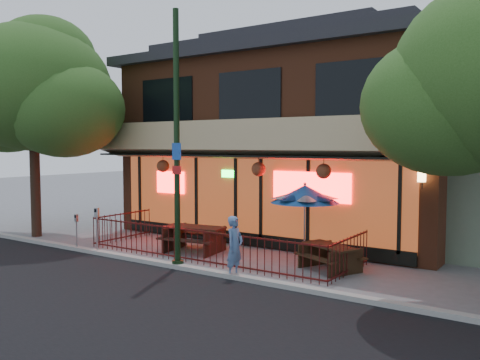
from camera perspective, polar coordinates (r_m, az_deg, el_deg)
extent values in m
plane|color=gray|center=(14.59, -5.94, -9.43)|extent=(80.00, 80.00, 0.00)
cube|color=#999993|center=(14.21, -7.26, -9.56)|extent=(80.00, 0.25, 0.12)
cube|color=brown|center=(20.23, 7.27, 3.59)|extent=(12.00, 8.00, 6.50)
cube|color=#59230F|center=(16.84, 1.01, -1.91)|extent=(11.00, 0.06, 2.60)
cube|color=#FF0C0C|center=(15.59, 7.94, -0.76)|extent=(2.60, 0.04, 0.90)
cube|color=#FF0C0C|center=(18.81, -7.82, -0.25)|extent=(1.30, 0.04, 0.80)
cube|color=tan|center=(16.35, 0.09, 4.59)|extent=(12.20, 1.33, 1.26)
cube|color=black|center=(19.03, -8.20, 8.84)|extent=(2.40, 0.06, 1.60)
cube|color=black|center=(16.82, 1.02, 9.52)|extent=(2.40, 0.06, 1.60)
cube|color=black|center=(15.17, 12.66, 10.03)|extent=(2.40, 0.06, 1.60)
cube|color=black|center=(17.01, 0.95, -6.61)|extent=(11.00, 0.12, 0.40)
cube|color=#FFC672|center=(14.33, 19.73, 0.44)|extent=(0.18, 0.18, 0.32)
cube|color=#46110F|center=(14.55, -5.46, -5.64)|extent=(8.40, 0.04, 0.04)
cube|color=#46110F|center=(14.71, -5.44, -8.83)|extent=(8.40, 0.04, 0.04)
cube|color=#46110F|center=(18.35, -13.01, -3.72)|extent=(0.04, 2.60, 0.04)
cube|color=#46110F|center=(13.52, 12.15, -6.46)|extent=(0.04, 2.60, 0.04)
cylinder|color=#46110F|center=(14.63, -5.45, -7.38)|extent=(0.02, 0.02, 1.00)
cylinder|color=black|center=(13.89, -7.11, 4.45)|extent=(0.16, 0.16, 7.00)
cylinder|color=black|center=(14.27, -6.99, -9.33)|extent=(0.32, 0.32, 0.20)
cube|color=#194CB2|center=(13.70, -7.14, 3.21)|extent=(0.30, 0.02, 0.45)
cube|color=red|center=(13.71, -7.12, 1.12)|extent=(0.30, 0.02, 0.22)
cylinder|color=#37231B|center=(20.06, -22.04, 1.36)|extent=(0.36, 0.36, 5.12)
ellipsoid|color=#29511B|center=(20.15, -22.26, 9.57)|extent=(5.60, 5.60, 4.59)
ellipsoid|color=#29511B|center=(20.35, -21.07, 12.72)|extent=(3.64, 3.64, 2.98)
cube|color=#321912|center=(16.55, -7.37, -6.45)|extent=(0.27, 1.37, 0.78)
cube|color=#321912|center=(15.81, -2.82, -6.91)|extent=(0.27, 1.37, 0.78)
cube|color=#321912|center=(16.10, -5.16, -5.31)|extent=(2.00, 1.07, 0.06)
cube|color=#321912|center=(15.66, -6.25, -6.76)|extent=(1.93, 0.58, 0.05)
cube|color=#321912|center=(16.65, -4.12, -6.10)|extent=(1.93, 0.58, 0.05)
cube|color=#332112|center=(14.48, 8.42, -8.21)|extent=(0.54, 1.08, 0.66)
cube|color=#332112|center=(13.56, 11.81, -9.09)|extent=(0.54, 1.08, 0.66)
cube|color=#332112|center=(13.95, 10.07, -7.31)|extent=(1.74, 1.29, 0.05)
cube|color=#332112|center=(13.69, 8.49, -8.65)|extent=(1.57, 0.90, 0.04)
cube|color=#332112|center=(14.32, 11.56, -8.13)|extent=(1.57, 0.90, 0.04)
cylinder|color=gray|center=(15.02, 7.27, -4.98)|extent=(0.05, 0.05, 2.09)
cone|color=#1B4F99|center=(14.91, 7.30, -1.56)|extent=(2.00, 2.00, 0.52)
sphere|color=gray|center=(14.88, 7.31, -0.46)|extent=(0.09, 0.09, 0.09)
imported|color=#5273A5|center=(13.03, -0.59, -7.49)|extent=(0.38, 0.58, 1.57)
cylinder|color=#9FA2A7|center=(16.42, -15.75, -5.97)|extent=(0.05, 0.05, 1.16)
cube|color=#9FA2A7|center=(16.31, -15.79, -3.52)|extent=(0.16, 0.15, 0.30)
cube|color=black|center=(16.27, -15.95, -3.32)|extent=(0.08, 0.04, 0.11)
cylinder|color=#95999D|center=(17.16, -17.87, -5.97)|extent=(0.04, 0.04, 0.94)
cube|color=#95999D|center=(17.07, -17.91, -4.08)|extent=(0.10, 0.09, 0.24)
cube|color=black|center=(17.03, -18.03, -3.92)|extent=(0.07, 0.00, 0.09)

